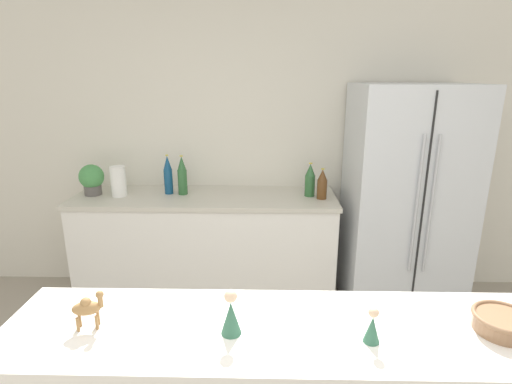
{
  "coord_description": "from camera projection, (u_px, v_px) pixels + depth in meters",
  "views": [
    {
      "loc": [
        0.0,
        -0.67,
        1.85
      ],
      "look_at": [
        -0.04,
        1.45,
        1.23
      ],
      "focal_mm": 28.0,
      "sensor_mm": 36.0,
      "label": 1
    }
  ],
  "objects": [
    {
      "name": "wall_back",
      "position": [
        264.0,
        145.0,
        3.43
      ],
      "size": [
        8.0,
        0.06,
        2.55
      ],
      "color": "silver",
      "rests_on": "ground_plane"
    },
    {
      "name": "back_counter",
      "position": [
        206.0,
        247.0,
        3.35
      ],
      "size": [
        2.11,
        0.63,
        0.92
      ],
      "color": "white",
      "rests_on": "ground_plane"
    },
    {
      "name": "refrigerator",
      "position": [
        404.0,
        202.0,
        3.12
      ],
      "size": [
        0.87,
        0.74,
        1.79
      ],
      "color": "silver",
      "rests_on": "ground_plane"
    },
    {
      "name": "potted_plant",
      "position": [
        91.0,
        179.0,
        3.21
      ],
      "size": [
        0.19,
        0.19,
        0.25
      ],
      "color": "#595451",
      "rests_on": "back_counter"
    },
    {
      "name": "paper_towel_roll",
      "position": [
        118.0,
        181.0,
        3.18
      ],
      "size": [
        0.12,
        0.12,
        0.24
      ],
      "color": "white",
      "rests_on": "back_counter"
    },
    {
      "name": "back_bottle_0",
      "position": [
        182.0,
        176.0,
        3.22
      ],
      "size": [
        0.08,
        0.08,
        0.32
      ],
      "color": "#2D6033",
      "rests_on": "back_counter"
    },
    {
      "name": "back_bottle_1",
      "position": [
        309.0,
        180.0,
        3.18
      ],
      "size": [
        0.08,
        0.08,
        0.27
      ],
      "color": "#2D6033",
      "rests_on": "back_counter"
    },
    {
      "name": "back_bottle_2",
      "position": [
        168.0,
        175.0,
        3.24
      ],
      "size": [
        0.07,
        0.07,
        0.32
      ],
      "color": "navy",
      "rests_on": "back_counter"
    },
    {
      "name": "back_bottle_3",
      "position": [
        322.0,
        184.0,
        3.11
      ],
      "size": [
        0.08,
        0.08,
        0.24
      ],
      "color": "brown",
      "rests_on": "back_counter"
    },
    {
      "name": "fruit_bowl",
      "position": [
        501.0,
        322.0,
        1.34
      ],
      "size": [
        0.2,
        0.2,
        0.06
      ],
      "color": "#8C6647",
      "rests_on": "bar_counter"
    },
    {
      "name": "camel_figurine",
      "position": [
        86.0,
        307.0,
        1.35
      ],
      "size": [
        0.11,
        0.07,
        0.14
      ],
      "color": "olive",
      "rests_on": "bar_counter"
    },
    {
      "name": "wise_man_figurine_blue",
      "position": [
        229.0,
        315.0,
        1.32
      ],
      "size": [
        0.07,
        0.07,
        0.16
      ],
      "color": "#33664C",
      "rests_on": "bar_counter"
    },
    {
      "name": "wise_man_figurine_crimson",
      "position": [
        371.0,
        327.0,
        1.28
      ],
      "size": [
        0.05,
        0.05,
        0.13
      ],
      "color": "#33664C",
      "rests_on": "bar_counter"
    }
  ]
}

